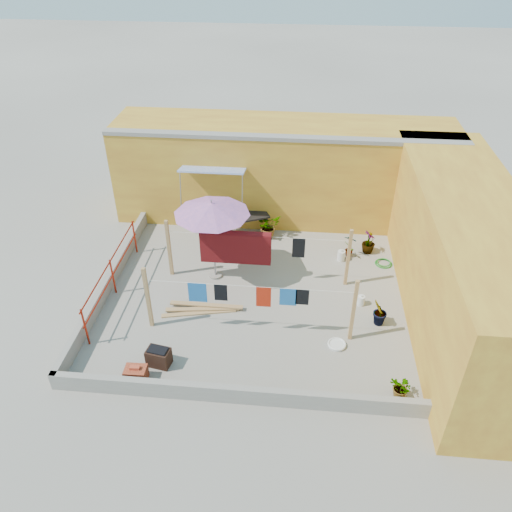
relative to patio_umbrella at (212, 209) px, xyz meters
name	(u,v)px	position (x,y,z in m)	size (l,w,h in m)	color
ground	(255,296)	(1.22, -0.81, -2.23)	(80.00, 80.00, 0.00)	#9E998E
wall_back	(283,170)	(1.72, 3.88, -0.62)	(11.00, 3.27, 3.21)	gold
wall_right	(463,259)	(6.42, -0.81, -0.63)	(2.40, 9.00, 3.20)	gold
parapet_front	(238,394)	(1.22, -4.39, -2.01)	(8.30, 0.16, 0.44)	gray
parapet_left	(109,281)	(-2.86, -0.81, -2.01)	(0.16, 7.30, 0.44)	gray
red_railing	(112,272)	(-2.63, -1.01, -1.51)	(0.05, 4.20, 1.10)	#9B200F
clothesline_rig	(239,253)	(0.72, -0.23, -1.20)	(5.09, 2.35, 1.80)	tan
patio_umbrella	(212,209)	(0.00, 0.00, 0.00)	(2.59, 2.59, 2.48)	gray
outdoor_table	(245,217)	(0.58, 2.39, -1.60)	(1.66, 1.29, 0.70)	black
brick_stack	(136,374)	(-1.14, -4.01, -2.05)	(0.50, 0.37, 0.43)	#9D3D24
lumber_pile	(203,309)	(-0.09, -1.54, -2.17)	(2.10, 0.59, 0.13)	tan
brazier	(159,357)	(-0.75, -3.50, -2.00)	(0.59, 0.45, 0.48)	black
white_basin	(337,344)	(3.40, -2.50, -2.19)	(0.45, 0.45, 0.08)	silver
water_jug_a	(361,300)	(4.09, -0.88, -2.09)	(0.20, 0.20, 0.32)	silver
water_jug_b	(341,256)	(3.65, 1.16, -2.07)	(0.23, 0.23, 0.37)	silver
green_hose	(384,263)	(4.92, 1.08, -2.20)	(0.51, 0.51, 0.07)	#1A761C
plant_back_a	(268,226)	(1.36, 2.28, -1.83)	(0.72, 0.63, 0.80)	#1B611C
plant_back_b	(369,242)	(4.49, 1.68, -1.86)	(0.41, 0.41, 0.74)	#1B611C
plant_right_a	(350,246)	(3.90, 1.40, -1.84)	(0.41, 0.28, 0.77)	#1B611C
plant_right_b	(380,313)	(4.47, -1.63, -1.83)	(0.44, 0.35, 0.80)	#1B611C
plant_right_c	(402,388)	(4.71, -3.93, -1.96)	(0.49, 0.42, 0.54)	#1B611C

